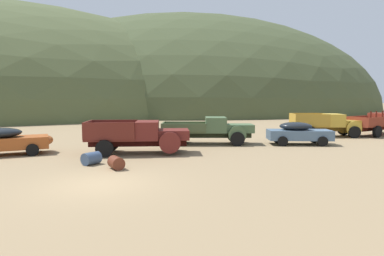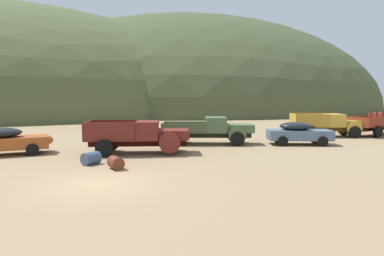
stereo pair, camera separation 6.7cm
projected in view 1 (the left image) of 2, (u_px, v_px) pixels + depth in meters
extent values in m
plane|color=#937A56|center=(100.00, 184.00, 12.50)|extent=(300.00, 300.00, 0.00)
ellipsoid|color=#424C2D|center=(189.00, 109.00, 89.14)|extent=(97.01, 85.49, 46.34)
cube|color=#A34C1E|center=(5.00, 143.00, 18.76)|extent=(4.71, 2.38, 0.68)
ellipsoid|color=#A34C1E|center=(44.00, 140.00, 19.60)|extent=(1.17, 1.57, 0.61)
cylinder|color=black|center=(32.00, 150.00, 18.56)|extent=(0.70, 0.29, 0.68)
cylinder|color=black|center=(33.00, 146.00, 20.19)|extent=(0.70, 0.29, 0.68)
cube|color=black|center=(139.00, 142.00, 19.30)|extent=(5.64, 2.25, 0.36)
cube|color=maroon|center=(174.00, 134.00, 19.41)|extent=(2.12, 2.16, 0.55)
cube|color=#B7B2A8|center=(188.00, 135.00, 19.47)|extent=(0.36, 1.23, 0.44)
cylinder|color=maroon|center=(170.00, 143.00, 18.36)|extent=(1.21, 0.45, 1.20)
cylinder|color=maroon|center=(170.00, 138.00, 20.49)|extent=(1.21, 0.45, 1.20)
cube|color=maroon|center=(147.00, 130.00, 19.27)|extent=(1.73, 2.32, 1.05)
cube|color=black|center=(157.00, 127.00, 19.30)|extent=(0.45, 1.73, 0.59)
cube|color=maroon|center=(112.00, 138.00, 19.16)|extent=(3.23, 2.75, 0.12)
cube|color=maroon|center=(109.00, 131.00, 18.03)|extent=(2.76, 0.73, 0.95)
cube|color=maroon|center=(115.00, 128.00, 20.19)|extent=(2.76, 0.73, 0.95)
cube|color=maroon|center=(88.00, 129.00, 19.01)|extent=(0.59, 2.14, 0.95)
cylinder|color=black|center=(170.00, 142.00, 20.58)|extent=(1.00, 0.49, 0.96)
cylinder|color=black|center=(104.00, 149.00, 18.06)|extent=(1.00, 0.49, 0.96)
cylinder|color=black|center=(111.00, 143.00, 20.31)|extent=(1.00, 0.49, 0.96)
cube|color=#232B1B|center=(207.00, 135.00, 23.23)|extent=(6.03, 2.75, 0.36)
cube|color=#47603D|center=(239.00, 128.00, 23.18)|extent=(2.33, 2.19, 0.55)
cube|color=#B7B2A8|center=(252.00, 129.00, 23.17)|extent=(0.43, 1.13, 0.44)
cylinder|color=#47603D|center=(237.00, 135.00, 22.21)|extent=(1.20, 0.54, 1.20)
cylinder|color=#47603D|center=(234.00, 132.00, 24.21)|extent=(1.20, 0.54, 1.20)
cube|color=#47603D|center=(216.00, 125.00, 23.16)|extent=(1.92, 2.28, 1.05)
cube|color=black|center=(225.00, 122.00, 23.14)|extent=(0.55, 1.58, 0.59)
cube|color=#495735|center=(184.00, 131.00, 23.22)|extent=(3.52, 2.86, 0.12)
cube|color=#495735|center=(184.00, 128.00, 22.18)|extent=(2.93, 1.03, 0.55)
cube|color=#495735|center=(184.00, 125.00, 24.20)|extent=(2.93, 1.03, 0.55)
cube|color=#495735|center=(163.00, 126.00, 23.20)|extent=(0.72, 1.96, 0.55)
cylinder|color=black|center=(237.00, 139.00, 22.19)|extent=(1.00, 0.56, 0.96)
cylinder|color=black|center=(234.00, 135.00, 24.29)|extent=(1.00, 0.56, 0.96)
cylinder|color=black|center=(180.00, 139.00, 22.21)|extent=(1.00, 0.56, 0.96)
cylinder|color=black|center=(181.00, 135.00, 24.31)|extent=(1.00, 0.56, 0.96)
cube|color=slate|center=(299.00, 135.00, 22.94)|extent=(4.59, 3.06, 0.68)
ellipsoid|color=black|center=(296.00, 126.00, 22.89)|extent=(2.60, 2.18, 0.57)
ellipsoid|color=slate|center=(327.00, 134.00, 22.86)|extent=(1.35, 1.62, 0.61)
cylinder|color=black|center=(323.00, 141.00, 22.06)|extent=(0.71, 0.42, 0.68)
cylinder|color=black|center=(314.00, 138.00, 23.78)|extent=(0.71, 0.42, 0.68)
cylinder|color=black|center=(283.00, 141.00, 22.16)|extent=(0.71, 0.42, 0.68)
cylinder|color=black|center=(277.00, 138.00, 23.88)|extent=(0.71, 0.42, 0.68)
cube|color=brown|center=(327.00, 129.00, 27.67)|extent=(5.48, 2.79, 0.36)
cube|color=gold|center=(352.00, 123.00, 27.53)|extent=(2.22, 2.21, 0.55)
cube|color=#B7B2A8|center=(362.00, 124.00, 27.50)|extent=(0.48, 1.14, 0.44)
cylinder|color=gold|center=(354.00, 129.00, 26.56)|extent=(1.19, 0.58, 1.20)
cylinder|color=gold|center=(344.00, 126.00, 28.59)|extent=(1.19, 0.58, 1.20)
cube|color=gold|center=(333.00, 120.00, 27.58)|extent=(1.87, 2.30, 1.05)
cube|color=black|center=(341.00, 118.00, 27.53)|extent=(0.62, 1.60, 0.59)
cube|color=#B5882D|center=(309.00, 126.00, 27.71)|extent=(3.31, 2.89, 0.12)
cube|color=#B5882D|center=(313.00, 120.00, 26.63)|extent=(2.64, 1.04, 0.95)
cube|color=#B5882D|center=(305.00, 118.00, 28.69)|extent=(2.64, 1.04, 0.95)
cube|color=#B5882D|center=(293.00, 119.00, 27.72)|extent=(0.80, 1.98, 0.95)
cylinder|color=black|center=(354.00, 132.00, 26.53)|extent=(1.00, 0.59, 0.96)
cylinder|color=black|center=(343.00, 130.00, 28.67)|extent=(1.00, 0.59, 0.96)
cylinder|color=black|center=(310.00, 132.00, 26.69)|extent=(1.00, 0.59, 0.96)
cylinder|color=black|center=(302.00, 129.00, 28.83)|extent=(1.00, 0.59, 0.96)
cube|color=#42140D|center=(378.00, 127.00, 28.77)|extent=(6.16, 2.38, 0.36)
cylinder|color=maroon|center=(380.00, 124.00, 30.63)|extent=(1.21, 0.47, 1.20)
cube|color=maroon|center=(382.00, 119.00, 29.01)|extent=(1.83, 2.18, 1.05)
cube|color=maroon|center=(367.00, 125.00, 27.88)|extent=(3.48, 2.67, 0.12)
cube|color=maroon|center=(379.00, 121.00, 27.00)|extent=(3.02, 0.85, 0.70)
cube|color=maroon|center=(356.00, 120.00, 28.67)|extent=(3.02, 0.85, 0.70)
cube|color=maroon|center=(357.00, 121.00, 27.07)|extent=(0.58, 1.94, 0.70)
cube|color=#42140D|center=(371.00, 114.00, 26.30)|extent=(0.10, 0.10, 0.50)
cube|color=#42140D|center=(376.00, 114.00, 26.70)|extent=(0.10, 0.10, 0.50)
cube|color=#42140D|center=(383.00, 114.00, 27.18)|extent=(0.10, 0.10, 0.50)
cylinder|color=black|center=(379.00, 127.00, 30.70)|extent=(1.00, 0.50, 0.96)
cylinder|color=black|center=(377.00, 132.00, 26.91)|extent=(1.00, 0.50, 0.96)
cylinder|color=black|center=(354.00, 130.00, 28.65)|extent=(1.00, 0.50, 0.96)
cylinder|color=#5B2819|center=(116.00, 163.00, 15.13)|extent=(0.76, 0.94, 0.58)
cylinder|color=#384C6B|center=(91.00, 158.00, 16.14)|extent=(1.04, 1.01, 0.61)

